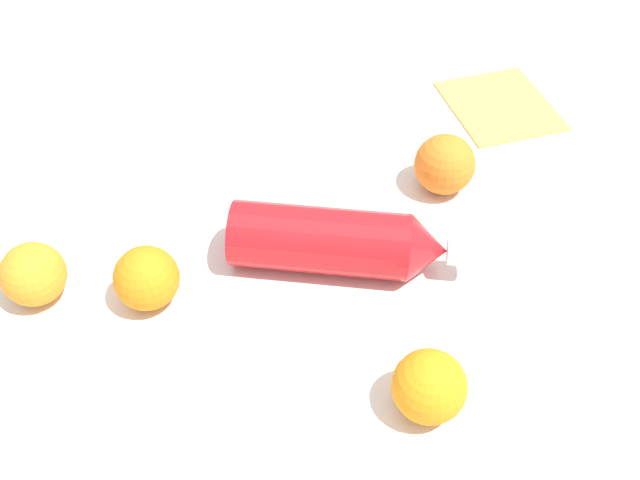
{
  "coord_description": "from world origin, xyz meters",
  "views": [
    {
      "loc": [
        -0.19,
        -0.51,
        0.62
      ],
      "look_at": [
        0.04,
        -0.01,
        0.04
      ],
      "focal_mm": 41.05,
      "sensor_mm": 36.0,
      "label": 1
    }
  ],
  "objects_px": {
    "orange_0": "(429,387)",
    "orange_1": "(33,274)",
    "folded_napkin": "(500,105)",
    "water_bottle": "(341,242)",
    "orange_3": "(147,278)",
    "orange_2": "(445,164)"
  },
  "relations": [
    {
      "from": "water_bottle",
      "to": "folded_napkin",
      "type": "xyz_separation_m",
      "value": [
        0.34,
        0.17,
        -0.03
      ]
    },
    {
      "from": "orange_1",
      "to": "orange_2",
      "type": "relative_size",
      "value": 0.92
    },
    {
      "from": "orange_0",
      "to": "orange_2",
      "type": "distance_m",
      "value": 0.32
    },
    {
      "from": "orange_2",
      "to": "orange_3",
      "type": "bearing_deg",
      "value": -176.7
    },
    {
      "from": "orange_1",
      "to": "orange_2",
      "type": "bearing_deg",
      "value": -4.06
    },
    {
      "from": "water_bottle",
      "to": "orange_3",
      "type": "relative_size",
      "value": 3.6
    },
    {
      "from": "orange_1",
      "to": "folded_napkin",
      "type": "xyz_separation_m",
      "value": [
        0.65,
        0.08,
        -0.03
      ]
    },
    {
      "from": "water_bottle",
      "to": "folded_napkin",
      "type": "bearing_deg",
      "value": 59.09
    },
    {
      "from": "water_bottle",
      "to": "orange_1",
      "type": "distance_m",
      "value": 0.33
    },
    {
      "from": "orange_0",
      "to": "orange_1",
      "type": "bearing_deg",
      "value": 136.1
    },
    {
      "from": "folded_napkin",
      "to": "water_bottle",
      "type": "bearing_deg",
      "value": -152.84
    },
    {
      "from": "orange_3",
      "to": "folded_napkin",
      "type": "relative_size",
      "value": 0.45
    },
    {
      "from": "orange_0",
      "to": "orange_3",
      "type": "bearing_deg",
      "value": 129.95
    },
    {
      "from": "water_bottle",
      "to": "orange_2",
      "type": "bearing_deg",
      "value": 51.98
    },
    {
      "from": "water_bottle",
      "to": "orange_2",
      "type": "relative_size",
      "value": 3.36
    },
    {
      "from": "orange_0",
      "to": "orange_1",
      "type": "height_order",
      "value": "orange_0"
    },
    {
      "from": "orange_1",
      "to": "folded_napkin",
      "type": "distance_m",
      "value": 0.65
    },
    {
      "from": "orange_1",
      "to": "orange_2",
      "type": "height_order",
      "value": "orange_2"
    },
    {
      "from": "water_bottle",
      "to": "orange_2",
      "type": "xyz_separation_m",
      "value": [
        0.17,
        0.06,
        0.0
      ]
    },
    {
      "from": "orange_0",
      "to": "folded_napkin",
      "type": "relative_size",
      "value": 0.46
    },
    {
      "from": "orange_3",
      "to": "folded_napkin",
      "type": "height_order",
      "value": "orange_3"
    },
    {
      "from": "orange_1",
      "to": "orange_3",
      "type": "relative_size",
      "value": 0.99
    }
  ]
}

